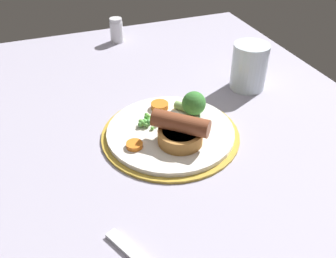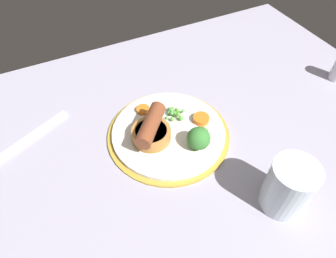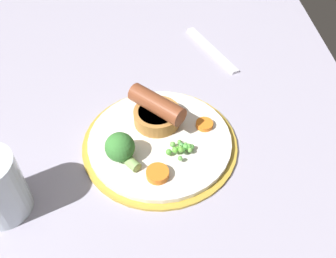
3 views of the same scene
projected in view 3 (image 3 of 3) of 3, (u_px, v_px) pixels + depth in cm
name	position (u px, v px, depth cm)	size (l,w,h in cm)	color
dining_table	(144.00, 156.00, 62.25)	(110.00, 80.00, 3.00)	#9E99AD
dinner_plate	(160.00, 142.00, 61.62)	(25.51, 25.51, 1.40)	#B79333
sausage_pudding	(157.00, 112.00, 62.02)	(9.04, 9.52, 5.60)	#AD7538
pea_pile	(181.00, 148.00, 58.40)	(4.49, 4.59, 1.87)	#57A345
broccoli_floret_near	(121.00, 148.00, 56.76)	(5.83, 5.50, 4.62)	#387A33
carrot_slice_0	(204.00, 124.00, 62.67)	(2.90, 2.90, 0.82)	orange
carrot_slice_1	(158.00, 174.00, 55.49)	(3.45, 3.45, 1.16)	orange
fork	(211.00, 49.00, 79.98)	(18.00, 1.60, 0.60)	silver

